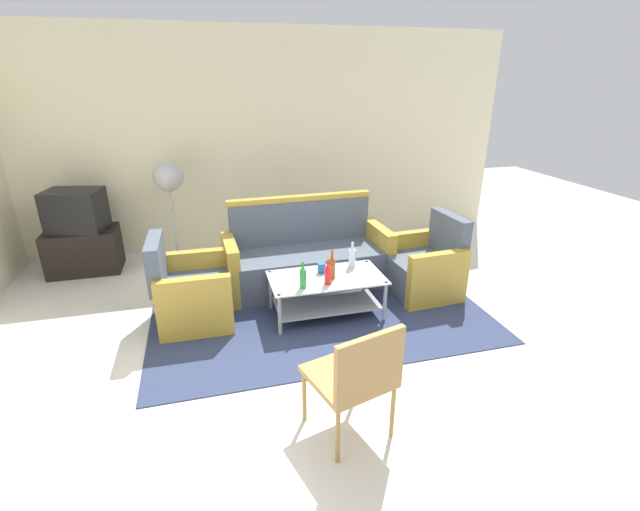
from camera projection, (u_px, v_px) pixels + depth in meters
ground_plane at (339, 359)px, 3.75m from camera, size 14.00×14.00×0.00m
wall_back at (273, 141)px, 5.96m from camera, size 6.52×0.12×2.80m
rug at (318, 311)px, 4.50m from camera, size 3.25×2.09×0.01m
couch at (307, 259)px, 4.98m from camera, size 1.82×0.80×0.96m
armchair_left at (191, 294)px, 4.24m from camera, size 0.71×0.77×0.85m
armchair_right at (424, 268)px, 4.81m from camera, size 0.74×0.80×0.85m
coffee_table at (326, 290)px, 4.35m from camera, size 1.10×0.60×0.40m
bottle_clear at (352, 258)px, 4.49m from camera, size 0.07×0.07×0.26m
bottle_red at (328, 275)px, 4.12m from camera, size 0.06×0.06×0.24m
bottle_green at (303, 278)px, 4.04m from camera, size 0.06×0.06×0.26m
bottle_brown at (332, 268)px, 4.23m from camera, size 0.06×0.06×0.29m
cup at (322, 268)px, 4.38m from camera, size 0.08×0.08×0.10m
tv_stand at (84, 251)px, 5.36m from camera, size 0.80×0.50×0.52m
television at (76, 210)px, 5.17m from camera, size 0.68×0.55×0.48m
pedestal_fan at (169, 183)px, 5.37m from camera, size 0.36×0.36×1.27m
wicker_chair at (357, 374)px, 2.77m from camera, size 0.59×0.59×0.84m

